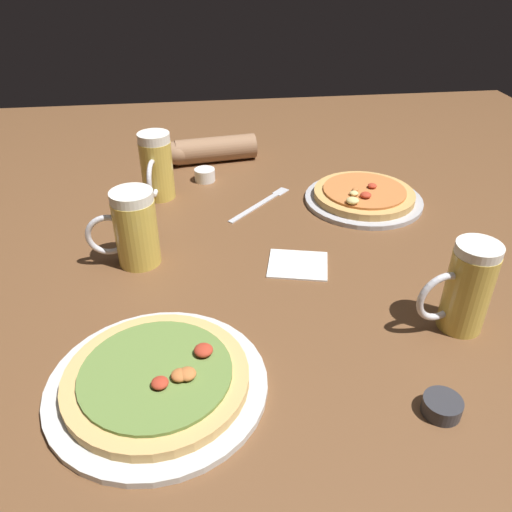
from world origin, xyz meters
The scene contains 11 objects.
ground_plane centered at (0.00, 0.00, -0.01)m, with size 2.40×2.40×0.03m, color brown.
pizza_plate_near centered at (-0.19, -0.32, 0.02)m, with size 0.34×0.34×0.05m.
pizza_plate_far centered at (0.31, 0.25, 0.02)m, with size 0.30×0.30×0.05m.
beer_mug_dark centered at (-0.25, 0.04, 0.08)m, with size 0.15×0.09×0.16m.
beer_mug_amber centered at (0.33, -0.24, 0.08)m, with size 0.14×0.08×0.17m.
beer_mug_pale centered at (-0.21, 0.34, 0.08)m, with size 0.08×0.14×0.17m.
ramekin_sauce centered at (0.22, -0.42, 0.01)m, with size 0.06×0.06×0.03m, color #333338.
ramekin_butter centered at (-0.09, 0.43, 0.02)m, with size 0.06×0.06×0.03m, color white.
napkin_folded centered at (0.09, -0.02, 0.00)m, with size 0.12×0.11×0.01m, color white.
fork_spare centered at (0.05, 0.27, 0.00)m, with size 0.18×0.18×0.01m.
diner_arm centered at (-0.08, 0.57, 0.04)m, with size 0.29×0.11×0.07m.
Camera 1 is at (-0.11, -0.89, 0.60)m, focal length 36.02 mm.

